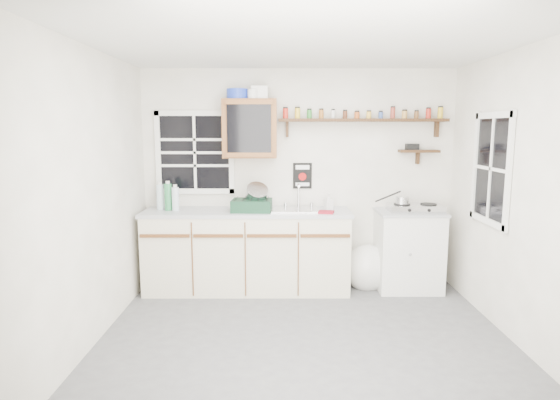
{
  "coord_description": "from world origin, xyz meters",
  "views": [
    {
      "loc": [
        -0.22,
        -3.85,
        1.83
      ],
      "look_at": [
        -0.21,
        0.55,
        1.15
      ],
      "focal_mm": 30.0,
      "sensor_mm": 36.0,
      "label": 1
    }
  ],
  "objects_px": {
    "dish_rack": "(253,202)",
    "upper_cabinet": "(250,129)",
    "main_cabinet": "(247,250)",
    "spice_shelf": "(363,119)",
    "right_cabinet": "(408,250)",
    "hotplate": "(415,208)"
  },
  "relations": [
    {
      "from": "dish_rack",
      "to": "upper_cabinet",
      "type": "bearing_deg",
      "value": 105.17
    },
    {
      "from": "main_cabinet",
      "to": "upper_cabinet",
      "type": "xyz_separation_m",
      "value": [
        0.03,
        0.14,
        1.36
      ]
    },
    {
      "from": "spice_shelf",
      "to": "dish_rack",
      "type": "relative_size",
      "value": 4.23
    },
    {
      "from": "upper_cabinet",
      "to": "main_cabinet",
      "type": "bearing_deg",
      "value": -103.68
    },
    {
      "from": "right_cabinet",
      "to": "hotplate",
      "type": "bearing_deg",
      "value": -21.07
    },
    {
      "from": "right_cabinet",
      "to": "upper_cabinet",
      "type": "distance_m",
      "value": 2.26
    },
    {
      "from": "upper_cabinet",
      "to": "right_cabinet",
      "type": "bearing_deg",
      "value": -3.76
    },
    {
      "from": "dish_rack",
      "to": "right_cabinet",
      "type": "bearing_deg",
      "value": 5.53
    },
    {
      "from": "right_cabinet",
      "to": "hotplate",
      "type": "height_order",
      "value": "hotplate"
    },
    {
      "from": "right_cabinet",
      "to": "upper_cabinet",
      "type": "height_order",
      "value": "upper_cabinet"
    },
    {
      "from": "upper_cabinet",
      "to": "dish_rack",
      "type": "distance_m",
      "value": 0.82
    },
    {
      "from": "right_cabinet",
      "to": "dish_rack",
      "type": "bearing_deg",
      "value": -177.55
    },
    {
      "from": "dish_rack",
      "to": "hotplate",
      "type": "distance_m",
      "value": 1.81
    },
    {
      "from": "spice_shelf",
      "to": "hotplate",
      "type": "distance_m",
      "value": 1.16
    },
    {
      "from": "upper_cabinet",
      "to": "dish_rack",
      "type": "bearing_deg",
      "value": -77.91
    },
    {
      "from": "main_cabinet",
      "to": "spice_shelf",
      "type": "bearing_deg",
      "value": 9.22
    },
    {
      "from": "main_cabinet",
      "to": "hotplate",
      "type": "distance_m",
      "value": 1.95
    },
    {
      "from": "right_cabinet",
      "to": "dish_rack",
      "type": "distance_m",
      "value": 1.85
    },
    {
      "from": "right_cabinet",
      "to": "dish_rack",
      "type": "relative_size",
      "value": 2.02
    },
    {
      "from": "main_cabinet",
      "to": "right_cabinet",
      "type": "xyz_separation_m",
      "value": [
        1.83,
        0.03,
        -0.01
      ]
    },
    {
      "from": "right_cabinet",
      "to": "main_cabinet",
      "type": "bearing_deg",
      "value": -179.21
    },
    {
      "from": "main_cabinet",
      "to": "spice_shelf",
      "type": "xyz_separation_m",
      "value": [
        1.31,
        0.21,
        1.47
      ]
    }
  ]
}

